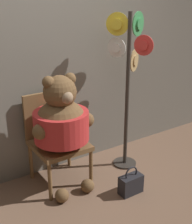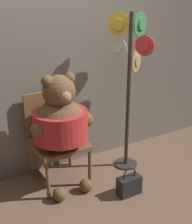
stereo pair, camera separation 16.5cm
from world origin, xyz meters
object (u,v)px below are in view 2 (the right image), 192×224
teddy_bear (61,122)px  chair (55,135)px  handbag_on_ground (129,185)px  hat_display_rack (129,70)px

teddy_bear → chair: bearing=87.5°
handbag_on_ground → teddy_bear: bearing=135.5°
chair → handbag_on_ground: chair is taller
hat_display_rack → handbag_on_ground: (-0.34, -0.54, -1.06)m
hat_display_rack → handbag_on_ground: bearing=-122.2°
teddy_bear → hat_display_rack: bearing=2.4°
chair → hat_display_rack: (0.85, -0.15, 0.65)m
chair → hat_display_rack: bearing=-9.7°
hat_display_rack → handbag_on_ground: hat_display_rack is taller
chair → hat_display_rack: hat_display_rack is taller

